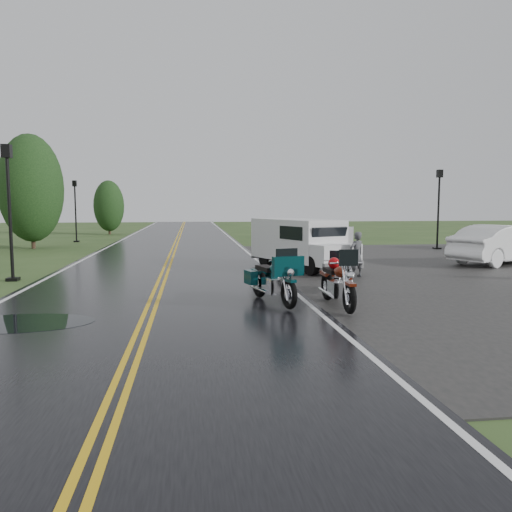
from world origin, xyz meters
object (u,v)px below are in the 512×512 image
Objects in this scene: motorcycle_teal at (289,282)px; motorcycle_red at (350,285)px; person_at_van at (356,255)px; motorcycle_silver at (337,277)px; lamp_post_far_left at (76,211)px; van_white at (312,248)px; sedan_white at (501,245)px; lamp_post_near_left at (10,213)px; lamp_post_far_right at (438,209)px.

motorcycle_red is at bearing -44.11° from motorcycle_teal.
motorcycle_silver is at bearing 38.52° from person_at_van.
motorcycle_red is 0.58× the size of lamp_post_far_left.
van_white is 1.02× the size of sedan_white.
lamp_post_near_left reaches higher than motorcycle_teal.
person_at_van is at bearing -129.04° from lamp_post_far_right.
lamp_post_near_left is (-9.88, 0.25, 1.23)m from van_white.
motorcycle_teal is 0.49× the size of sedan_white.
lamp_post_near_left reaches higher than lamp_post_far_right.
sedan_white reaches higher than person_at_van.
van_white is 3.24× the size of person_at_van.
person_at_van is 0.31× the size of sedan_white.
lamp_post_far_left is 22.59m from lamp_post_far_right.
lamp_post_far_right is (21.04, -8.22, 0.16)m from lamp_post_far_left.
motorcycle_red is 1.39m from motorcycle_teal.
motorcycle_red is 11.36m from lamp_post_near_left.
sedan_white is 25.33m from lamp_post_far_left.
motorcycle_red is 1.16× the size of motorcycle_silver.
lamp_post_far_right is at bearing 68.51° from motorcycle_silver.
motorcycle_teal reaches higher than motorcycle_silver.
motorcycle_teal is 18.71m from lamp_post_far_right.
sedan_white is at bearing 175.83° from person_at_van.
motorcycle_teal is 5.88m from van_white.
motorcycle_silver is at bearing -125.71° from lamp_post_far_right.
motorcycle_silver is 0.46× the size of lamp_post_near_left.
sedan_white is at bearing 50.71° from motorcycle_silver.
person_at_van is 0.37× the size of lamp_post_far_left.
van_white is (1.89, 5.56, 0.27)m from motorcycle_teal.
motorcycle_red is 0.48× the size of van_white.
motorcycle_silver is at bearing 81.16° from motorcycle_red.
lamp_post_near_left is 1.00× the size of lamp_post_far_right.
person_at_van is 22.32m from lamp_post_far_left.
motorcycle_silver is at bearing 103.16° from sedan_white.
motorcycle_teal is at bearing 30.76° from person_at_van.
motorcycle_silver is at bearing -118.42° from van_white.
van_white is 8.88m from sedan_white.
person_at_van is (1.42, -0.53, -0.21)m from van_white.
van_white is 1.22× the size of lamp_post_far_left.
sedan_white reaches higher than motorcycle_silver.
lamp_post_near_left is (-9.49, 4.56, 1.61)m from motorcycle_silver.
lamp_post_far_left reaches higher than motorcycle_silver.
motorcycle_teal is 0.54× the size of lamp_post_near_left.
motorcycle_silver is 11.15m from sedan_white.
lamp_post_near_left reaches higher than sedan_white.
person_at_van is at bearing -43.82° from van_white.
person_at_van is 0.35× the size of lamp_post_near_left.
van_white is 13.27m from lamp_post_far_right.
lamp_post_near_left is at bearing 144.22° from motorcycle_red.
motorcycle_teal is 1.17× the size of motorcycle_silver.
person_at_van is 0.35× the size of lamp_post_far_right.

